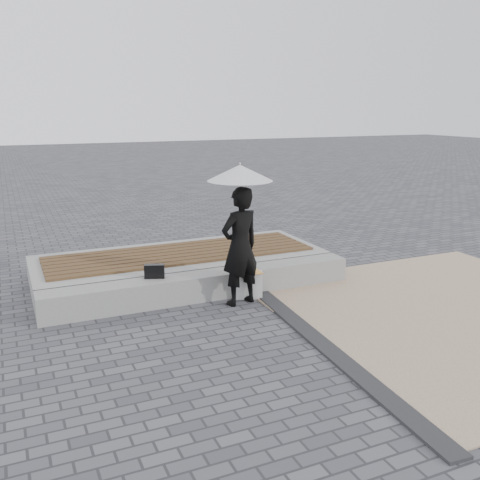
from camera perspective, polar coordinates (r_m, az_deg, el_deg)
name	(u,v)px	position (r m, az deg, el deg)	size (l,w,h in m)	color
ground	(247,336)	(7.15, 0.76, -10.14)	(80.00, 80.00, 0.00)	#515156
terrazzo_zone	(459,311)	(8.56, 22.27, -7.01)	(5.00, 5.00, 0.02)	tan
edging_band	(316,339)	(7.07, 8.11, -10.40)	(0.25, 5.20, 0.04)	#28282A
seating_ledge	(204,285)	(8.46, -3.80, -4.82)	(5.00, 0.45, 0.40)	gray
timber_platform	(181,265)	(9.54, -6.31, -2.68)	(5.00, 2.00, 0.40)	#9E9D99
timber_decking	(180,253)	(9.48, -6.35, -1.40)	(4.60, 1.40, 0.04)	brown
woman	(240,247)	(7.98, 0.00, -0.70)	(0.66, 0.43, 1.80)	black
parasol	(240,173)	(7.77, 0.00, 7.16)	(0.95, 0.95, 1.22)	silver
handbag	(154,271)	(8.21, -9.09, -3.30)	(0.30, 0.11, 0.21)	black
canvas_tote	(249,285)	(8.40, 0.97, -4.81)	(0.41, 0.17, 0.43)	silver
magazine	(251,272)	(8.29, 1.13, -3.45)	(0.33, 0.24, 0.01)	red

